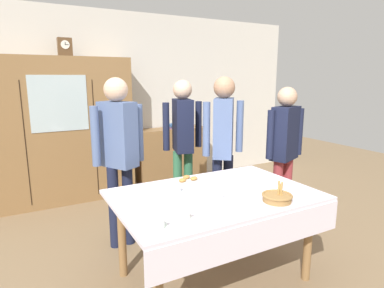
% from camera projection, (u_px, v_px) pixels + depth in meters
% --- Properties ---
extents(ground_plane, '(12.00, 12.00, 0.00)m').
position_uv_depth(ground_plane, '(202.00, 265.00, 3.06)').
color(ground_plane, '#846B4C').
rests_on(ground_plane, ground).
extents(back_wall, '(6.40, 0.10, 2.70)m').
position_uv_depth(back_wall, '(117.00, 102.00, 5.07)').
color(back_wall, silver).
rests_on(back_wall, ground).
extents(dining_table, '(1.66, 1.10, 0.78)m').
position_uv_depth(dining_table, '(217.00, 206.00, 2.72)').
color(dining_table, olive).
rests_on(dining_table, ground).
extents(wall_cabinet, '(1.96, 0.46, 2.00)m').
position_uv_depth(wall_cabinet, '(59.00, 132.00, 4.46)').
color(wall_cabinet, olive).
rests_on(wall_cabinet, ground).
extents(mantel_clock, '(0.18, 0.11, 0.24)m').
position_uv_depth(mantel_clock, '(65.00, 47.00, 4.31)').
color(mantel_clock, brown).
rests_on(mantel_clock, wall_cabinet).
extents(bookshelf_low, '(1.16, 0.35, 0.91)m').
position_uv_depth(bookshelf_low, '(172.00, 155.00, 5.42)').
color(bookshelf_low, olive).
rests_on(bookshelf_low, ground).
extents(book_stack, '(0.16, 0.21, 0.07)m').
position_uv_depth(book_stack, '(171.00, 126.00, 5.32)').
color(book_stack, '#664C7A').
rests_on(book_stack, bookshelf_low).
extents(tea_cup_far_right, '(0.13, 0.13, 0.06)m').
position_uv_depth(tea_cup_far_right, '(218.00, 196.00, 2.59)').
color(tea_cup_far_right, white).
rests_on(tea_cup_far_right, dining_table).
extents(tea_cup_far_left, '(0.13, 0.13, 0.06)m').
position_uv_depth(tea_cup_far_left, '(159.00, 225.00, 2.09)').
color(tea_cup_far_left, silver).
rests_on(tea_cup_far_left, dining_table).
extents(tea_cup_center, '(0.13, 0.13, 0.06)m').
position_uv_depth(tea_cup_center, '(270.00, 184.00, 2.89)').
color(tea_cup_center, white).
rests_on(tea_cup_center, dining_table).
extents(tea_cup_near_right, '(0.13, 0.13, 0.06)m').
position_uv_depth(tea_cup_near_right, '(176.00, 189.00, 2.75)').
color(tea_cup_near_right, white).
rests_on(tea_cup_near_right, dining_table).
extents(tea_cup_mid_right, '(0.13, 0.13, 0.06)m').
position_uv_depth(tea_cup_mid_right, '(185.00, 216.00, 2.22)').
color(tea_cup_mid_right, white).
rests_on(tea_cup_mid_right, dining_table).
extents(bread_basket, '(0.24, 0.24, 0.16)m').
position_uv_depth(bread_basket, '(277.00, 197.00, 2.55)').
color(bread_basket, '#9E7542').
rests_on(bread_basket, dining_table).
extents(pastry_plate, '(0.28, 0.28, 0.05)m').
position_uv_depth(pastry_plate, '(188.00, 181.00, 3.03)').
color(pastry_plate, white).
rests_on(pastry_plate, dining_table).
extents(spoon_back_edge, '(0.12, 0.02, 0.01)m').
position_uv_depth(spoon_back_edge, '(239.00, 185.00, 2.93)').
color(spoon_back_edge, silver).
rests_on(spoon_back_edge, dining_table).
extents(spoon_mid_left, '(0.12, 0.02, 0.01)m').
position_uv_depth(spoon_mid_left, '(264.00, 180.00, 3.09)').
color(spoon_mid_left, silver).
rests_on(spoon_mid_left, dining_table).
extents(person_behind_table_right, '(0.52, 0.41, 1.73)m').
position_uv_depth(person_behind_table_right, '(118.00, 146.00, 3.24)').
color(person_behind_table_right, '#191E38').
rests_on(person_behind_table_right, ground).
extents(person_behind_table_left, '(0.52, 0.40, 1.70)m').
position_uv_depth(person_behind_table_left, '(183.00, 135.00, 3.98)').
color(person_behind_table_left, '#33704C').
rests_on(person_behind_table_left, ground).
extents(person_by_cabinet, '(0.52, 0.32, 1.63)m').
position_uv_depth(person_by_cabinet, '(285.00, 143.00, 3.73)').
color(person_by_cabinet, '#933338').
rests_on(person_by_cabinet, ground).
extents(person_near_right_end, '(0.52, 0.41, 1.74)m').
position_uv_depth(person_near_right_end, '(223.00, 138.00, 3.61)').
color(person_near_right_end, '#191E38').
rests_on(person_near_right_end, ground).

